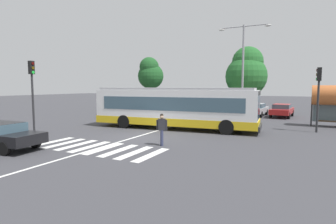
{
  "coord_description": "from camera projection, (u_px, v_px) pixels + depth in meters",
  "views": [
    {
      "loc": [
        9.15,
        -14.18,
        3.18
      ],
      "look_at": [
        0.12,
        3.46,
        1.3
      ],
      "focal_mm": 29.21,
      "sensor_mm": 36.0,
      "label": 1
    }
  ],
  "objects": [
    {
      "name": "ground_plane",
      "position": [
        141.0,
        137.0,
        17.02
      ],
      "size": [
        160.0,
        160.0,
        0.0
      ],
      "primitive_type": "plane",
      "color": "#3D3D42"
    },
    {
      "name": "city_transit_bus",
      "position": [
        174.0,
        108.0,
        20.36
      ],
      "size": [
        12.45,
        3.73,
        3.06
      ],
      "color": "black",
      "rests_on": "ground_plane"
    },
    {
      "name": "pedestrian_crossing_street",
      "position": [
        162.0,
        128.0,
        14.56
      ],
      "size": [
        0.51,
        0.43,
        1.72
      ],
      "color": "#333856",
      "rests_on": "ground_plane"
    },
    {
      "name": "foreground_sedan",
      "position": [
        1.0,
        134.0,
        13.78
      ],
      "size": [
        4.61,
        2.1,
        1.35
      ],
      "color": "black",
      "rests_on": "ground_plane"
    },
    {
      "name": "parked_car_white",
      "position": [
        165.0,
        106.0,
        33.69
      ],
      "size": [
        1.94,
        4.53,
        1.35
      ],
      "color": "black",
      "rests_on": "ground_plane"
    },
    {
      "name": "parked_car_teal",
      "position": [
        188.0,
        106.0,
        32.92
      ],
      "size": [
        1.91,
        4.52,
        1.35
      ],
      "color": "black",
      "rests_on": "ground_plane"
    },
    {
      "name": "parked_car_charcoal",
      "position": [
        207.0,
        107.0,
        31.13
      ],
      "size": [
        1.98,
        4.55,
        1.35
      ],
      "color": "black",
      "rests_on": "ground_plane"
    },
    {
      "name": "parked_car_champagne",
      "position": [
        230.0,
        108.0,
        30.17
      ],
      "size": [
        1.92,
        4.53,
        1.35
      ],
      "color": "black",
      "rests_on": "ground_plane"
    },
    {
      "name": "parked_car_silver",
      "position": [
        256.0,
        109.0,
        29.21
      ],
      "size": [
        2.08,
        4.6,
        1.35
      ],
      "color": "black",
      "rests_on": "ground_plane"
    },
    {
      "name": "parked_car_red",
      "position": [
        282.0,
        110.0,
        28.06
      ],
      "size": [
        2.12,
        4.61,
        1.35
      ],
      "color": "black",
      "rests_on": "ground_plane"
    },
    {
      "name": "traffic_light_near_corner",
      "position": [
        32.0,
        85.0,
        18.77
      ],
      "size": [
        0.33,
        0.32,
        4.9
      ],
      "color": "#28282B",
      "rests_on": "ground_plane"
    },
    {
      "name": "traffic_light_far_corner",
      "position": [
        318.0,
        89.0,
        18.55
      ],
      "size": [
        0.33,
        0.32,
        4.44
      ],
      "color": "#28282B",
      "rests_on": "ground_plane"
    },
    {
      "name": "twin_arm_street_lamp",
      "position": [
        243.0,
        61.0,
        26.4
      ],
      "size": [
        4.97,
        0.32,
        9.03
      ],
      "color": "#939399",
      "rests_on": "ground_plane"
    },
    {
      "name": "background_tree_left",
      "position": [
        150.0,
        74.0,
        37.91
      ],
      "size": [
        3.56,
        3.56,
        7.17
      ],
      "color": "brown",
      "rests_on": "ground_plane"
    },
    {
      "name": "background_tree_right",
      "position": [
        247.0,
        72.0,
        33.74
      ],
      "size": [
        5.06,
        5.06,
        8.05
      ],
      "color": "brown",
      "rests_on": "ground_plane"
    },
    {
      "name": "crosswalk_painted_stripes",
      "position": [
        97.0,
        148.0,
        14.16
      ],
      "size": [
        7.02,
        2.86,
        0.01
      ],
      "color": "silver",
      "rests_on": "ground_plane"
    },
    {
      "name": "lane_center_line",
      "position": [
        152.0,
        132.0,
        18.94
      ],
      "size": [
        0.16,
        24.0,
        0.01
      ],
      "primitive_type": "cube",
      "color": "silver",
      "rests_on": "ground_plane"
    }
  ]
}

